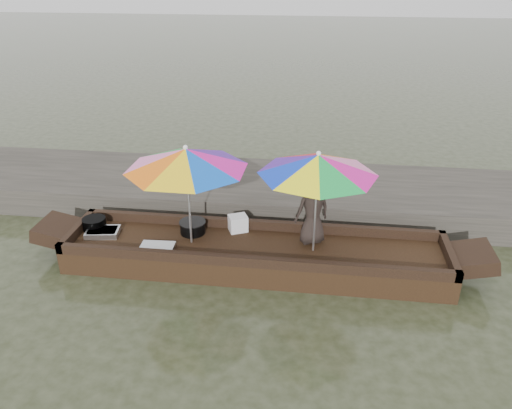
# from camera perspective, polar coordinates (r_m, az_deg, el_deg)

# --- Properties ---
(water) EXTENTS (80.00, 80.00, 0.00)m
(water) POSITION_cam_1_polar(r_m,az_deg,el_deg) (7.69, -0.10, -7.04)
(water) COLOR #262C17
(water) RESTS_ON ground
(dock) EXTENTS (22.00, 2.20, 0.50)m
(dock) POSITION_cam_1_polar(r_m,az_deg,el_deg) (9.49, 1.66, 1.43)
(dock) COLOR #2D2B26
(dock) RESTS_ON ground
(boat_hull) EXTENTS (5.71, 1.20, 0.35)m
(boat_hull) POSITION_cam_1_polar(r_m,az_deg,el_deg) (7.60, -0.10, -5.93)
(boat_hull) COLOR black
(boat_hull) RESTS_ON water
(cooking_pot) EXTENTS (0.37, 0.37, 0.19)m
(cooking_pot) POSITION_cam_1_polar(r_m,az_deg,el_deg) (8.33, -17.99, -2.12)
(cooking_pot) COLOR black
(cooking_pot) RESTS_ON boat_hull
(tray_crayfish) EXTENTS (0.55, 0.42, 0.09)m
(tray_crayfish) POSITION_cam_1_polar(r_m,az_deg,el_deg) (8.15, -17.11, -3.06)
(tray_crayfish) COLOR silver
(tray_crayfish) RESTS_ON boat_hull
(tray_scallop) EXTENTS (0.52, 0.37, 0.06)m
(tray_scallop) POSITION_cam_1_polar(r_m,az_deg,el_deg) (7.55, -11.26, -4.90)
(tray_scallop) COLOR silver
(tray_scallop) RESTS_ON boat_hull
(charcoal_grill) EXTENTS (0.39, 0.39, 0.18)m
(charcoal_grill) POSITION_cam_1_polar(r_m,az_deg,el_deg) (7.89, -7.25, -2.64)
(charcoal_grill) COLOR black
(charcoal_grill) RESTS_ON boat_hull
(supply_bag) EXTENTS (0.35, 0.32, 0.26)m
(supply_bag) POSITION_cam_1_polar(r_m,az_deg,el_deg) (7.88, -2.07, -2.16)
(supply_bag) COLOR silver
(supply_bag) RESTS_ON boat_hull
(vendor) EXTENTS (0.62, 0.53, 1.07)m
(vendor) POSITION_cam_1_polar(r_m,az_deg,el_deg) (7.42, 6.49, -0.68)
(vendor) COLOR black
(vendor) RESTS_ON boat_hull
(umbrella_bow) EXTENTS (2.34, 2.34, 1.55)m
(umbrella_bow) POSITION_cam_1_polar(r_m,az_deg,el_deg) (7.32, -7.71, 0.98)
(umbrella_bow) COLOR #E5149C
(umbrella_bow) RESTS_ON boat_hull
(umbrella_stern) EXTENTS (1.77, 1.77, 1.55)m
(umbrella_stern) POSITION_cam_1_polar(r_m,az_deg,el_deg) (7.09, 6.84, 0.16)
(umbrella_stern) COLOR pink
(umbrella_stern) RESTS_ON boat_hull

